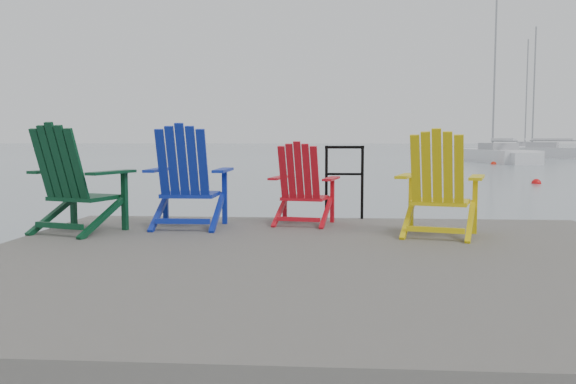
# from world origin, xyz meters

# --- Properties ---
(ground) EXTENTS (400.00, 400.00, 0.00)m
(ground) POSITION_xyz_m (0.00, 0.00, 0.00)
(ground) COLOR gray
(ground) RESTS_ON ground
(dock) EXTENTS (6.00, 5.00, 1.40)m
(dock) POSITION_xyz_m (0.00, 0.00, 0.35)
(dock) COLOR #32302D
(dock) RESTS_ON ground
(handrail) EXTENTS (0.48, 0.04, 0.90)m
(handrail) POSITION_xyz_m (0.25, 2.45, 1.04)
(handrail) COLOR black
(handrail) RESTS_ON dock
(chair_green) EXTENTS (1.04, 0.99, 1.11)m
(chair_green) POSITION_xyz_m (-2.57, 1.08, 1.06)
(chair_green) COLOR #09341C
(chair_green) RESTS_ON dock
(chair_blue) EXTENTS (0.88, 0.82, 1.11)m
(chair_blue) POSITION_xyz_m (-1.48, 1.51, 1.06)
(chair_blue) COLOR #0E2293
(chair_blue) RESTS_ON dock
(chair_red) EXTENTS (0.82, 0.77, 0.92)m
(chair_red) POSITION_xyz_m (-0.23, 1.85, 0.96)
(chair_red) COLOR red
(chair_red) RESTS_ON dock
(chair_yellow) EXTENTS (0.97, 0.92, 1.04)m
(chair_yellow) POSITION_xyz_m (1.17, 1.10, 1.03)
(chair_yellow) COLOR #D8BC0C
(chair_yellow) RESTS_ON dock
(sailboat_near) EXTENTS (3.37, 9.26, 12.41)m
(sailboat_near) POSITION_xyz_m (10.69, 35.56, 0.35)
(sailboat_near) COLOR silver
(sailboat_near) RESTS_ON ground
(sailboat_mid) EXTENTS (4.51, 8.60, 11.51)m
(sailboat_mid) POSITION_xyz_m (19.02, 56.62, 0.36)
(sailboat_mid) COLOR silver
(sailboat_mid) RESTS_ON ground
(sailboat_far) EXTENTS (7.70, 5.26, 10.65)m
(sailboat_far) POSITION_xyz_m (16.49, 45.12, 0.36)
(sailboat_far) COLOR silver
(sailboat_far) RESTS_ON ground
(buoy_a) EXTENTS (0.32, 0.32, 0.32)m
(buoy_a) POSITION_xyz_m (6.89, 15.72, 0.00)
(buoy_a) COLOR red
(buoy_a) RESTS_ON ground
(buoy_b) EXTENTS (0.35, 0.35, 0.35)m
(buoy_b) POSITION_xyz_m (-6.83, 24.74, 0.00)
(buoy_b) COLOR red
(buoy_b) RESTS_ON ground
(buoy_c) EXTENTS (0.33, 0.33, 0.33)m
(buoy_c) POSITION_xyz_m (7.20, 33.88, 0.00)
(buoy_c) COLOR red
(buoy_c) RESTS_ON ground
(buoy_d) EXTENTS (0.34, 0.34, 0.34)m
(buoy_d) POSITION_xyz_m (9.53, 31.39, 0.00)
(buoy_d) COLOR red
(buoy_d) RESTS_ON ground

